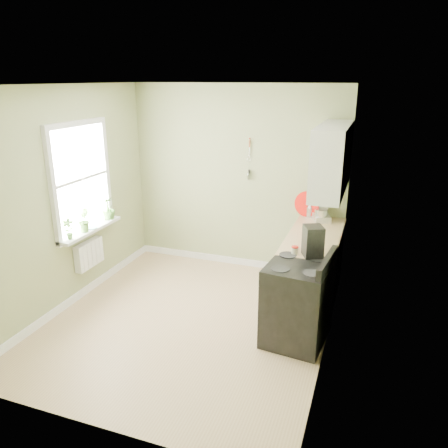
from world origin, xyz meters
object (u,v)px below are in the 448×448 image
(kettle, at_px, (310,211))
(coffee_maker, at_px, (313,242))
(stove, at_px, (298,302))
(stand_mixer, at_px, (322,208))

(kettle, distance_m, coffee_maker, 1.44)
(stove, bearing_deg, stand_mixer, 89.57)
(coffee_maker, bearing_deg, stove, -108.34)
(stand_mixer, height_order, kettle, stand_mixer)
(stand_mixer, bearing_deg, kettle, 152.39)
(stove, xyz_separation_m, stand_mixer, (0.01, 1.58, 0.63))
(stove, distance_m, kettle, 1.77)
(stand_mixer, xyz_separation_m, kettle, (-0.18, 0.09, -0.09))
(stove, xyz_separation_m, kettle, (-0.16, 1.67, 0.54))
(stand_mixer, xyz_separation_m, coffee_maker, (0.07, -1.33, -0.01))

